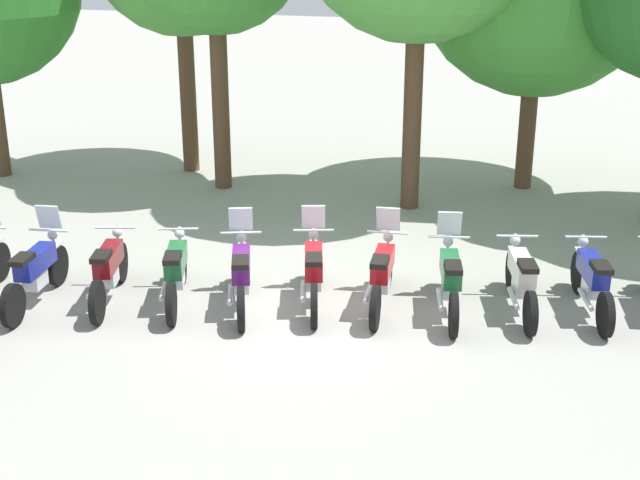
% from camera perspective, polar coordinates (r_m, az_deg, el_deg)
% --- Properties ---
extents(ground_plane, '(80.00, 80.00, 0.00)m').
position_cam_1_polar(ground_plane, '(13.18, -0.57, -4.40)').
color(ground_plane, '#9E9B93').
extents(motorcycle_1, '(0.62, 2.18, 1.37)m').
position_cam_1_polar(motorcycle_1, '(13.80, -17.93, -1.93)').
color(motorcycle_1, black).
rests_on(motorcycle_1, ground_plane).
extents(motorcycle_2, '(0.79, 2.14, 0.99)m').
position_cam_1_polar(motorcycle_2, '(13.61, -13.53, -1.87)').
color(motorcycle_2, black).
rests_on(motorcycle_2, ground_plane).
extents(motorcycle_3, '(0.87, 2.11, 0.99)m').
position_cam_1_polar(motorcycle_3, '(13.36, -9.31, -1.98)').
color(motorcycle_3, black).
rests_on(motorcycle_3, ground_plane).
extents(motorcycle_4, '(0.90, 2.10, 1.37)m').
position_cam_1_polar(motorcycle_4, '(13.09, -5.12, -2.20)').
color(motorcycle_4, black).
rests_on(motorcycle_4, ground_plane).
extents(motorcycle_5, '(0.81, 2.13, 1.37)m').
position_cam_1_polar(motorcycle_5, '(13.14, -0.42, -2.02)').
color(motorcycle_5, black).
rests_on(motorcycle_5, ground_plane).
extents(motorcycle_6, '(0.62, 2.19, 1.37)m').
position_cam_1_polar(motorcycle_6, '(13.08, 4.05, -2.18)').
color(motorcycle_6, black).
rests_on(motorcycle_6, ground_plane).
extents(motorcycle_7, '(0.69, 2.17, 1.37)m').
position_cam_1_polar(motorcycle_7, '(12.99, 8.42, -2.52)').
color(motorcycle_7, black).
rests_on(motorcycle_7, ground_plane).
extents(motorcycle_8, '(0.73, 2.16, 0.99)m').
position_cam_1_polar(motorcycle_8, '(13.22, 12.91, -2.48)').
color(motorcycle_8, black).
rests_on(motorcycle_8, ground_plane).
extents(motorcycle_9, '(0.73, 2.16, 0.99)m').
position_cam_1_polar(motorcycle_9, '(13.45, 17.22, -2.50)').
color(motorcycle_9, black).
rests_on(motorcycle_9, ground_plane).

